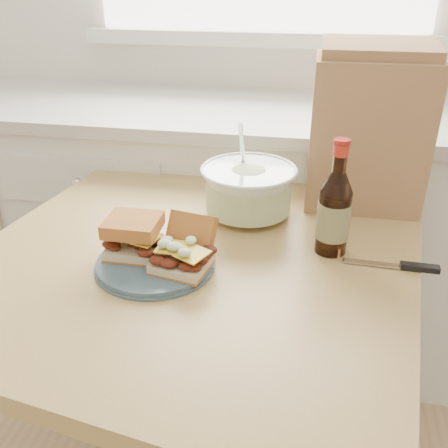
% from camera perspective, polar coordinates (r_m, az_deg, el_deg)
% --- Properties ---
extents(cabinet_run, '(2.50, 0.64, 0.94)m').
position_cam_1_polar(cabinet_run, '(1.91, 2.47, -0.44)').
color(cabinet_run, white).
rests_on(cabinet_run, ground).
extents(dining_table, '(1.10, 1.10, 0.80)m').
position_cam_1_polar(dining_table, '(1.18, -3.34, -8.18)').
color(dining_table, tan).
rests_on(dining_table, ground).
extents(plate, '(0.25, 0.25, 0.02)m').
position_cam_1_polar(plate, '(1.07, -7.86, -4.41)').
color(plate, '#3E5665').
rests_on(plate, dining_table).
extents(sandwich_left, '(0.11, 0.10, 0.08)m').
position_cam_1_polar(sandwich_left, '(1.08, -10.25, -1.33)').
color(sandwich_left, '#CCB98F').
rests_on(sandwich_left, plate).
extents(sandwich_right, '(0.13, 0.17, 0.09)m').
position_cam_1_polar(sandwich_right, '(1.03, -4.53, -2.95)').
color(sandwich_right, '#CCB98F').
rests_on(sandwich_right, plate).
extents(coleslaw_bowl, '(0.24, 0.24, 0.24)m').
position_cam_1_polar(coleslaw_bowl, '(1.26, 2.80, 3.70)').
color(coleslaw_bowl, silver).
rests_on(coleslaw_bowl, dining_table).
extents(beer_bottle, '(0.07, 0.07, 0.26)m').
position_cam_1_polar(beer_bottle, '(1.10, 12.48, 1.40)').
color(beer_bottle, black).
rests_on(beer_bottle, dining_table).
extents(knife, '(0.20, 0.02, 0.01)m').
position_cam_1_polar(knife, '(1.12, 20.21, -4.57)').
color(knife, silver).
rests_on(knife, dining_table).
extents(paper_bag, '(0.29, 0.19, 0.38)m').
position_cam_1_polar(paper_bag, '(1.33, 16.12, 9.81)').
color(paper_bag, '#AB7A52').
rests_on(paper_bag, dining_table).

